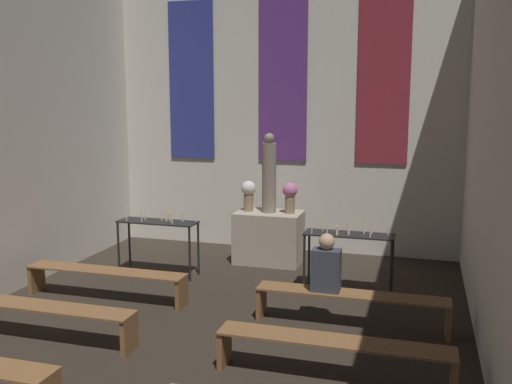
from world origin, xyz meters
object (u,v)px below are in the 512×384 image
Objects in this scene: candle_rack_right at (349,242)px; altar at (269,237)px; statue at (269,175)px; pew_back_left at (106,277)px; pew_third_left at (40,313)px; candle_rack_left at (158,229)px; pew_third_right at (333,349)px; pew_back_right at (351,301)px; flower_vase_left at (249,193)px; flower_vase_right at (290,195)px; person_seated at (326,266)px.

altar is at bearing 142.05° from candle_rack_right.
pew_back_left is at bearing -125.08° from statue.
statue is at bearing 66.14° from pew_third_left.
candle_rack_left is 1.37m from pew_back_left.
pew_third_right is (1.74, -3.94, -0.12)m from altar.
candle_rack_left is 0.54× the size of pew_back_right.
pew_third_left is 1.00× the size of pew_back_right.
statue is 4.48m from pew_third_left.
pew_third_left is at bearing 180.00° from pew_third_right.
flower_vase_left is 2.30m from candle_rack_right.
altar is at bearing 66.14° from pew_third_left.
pew_third_right and pew_back_right have the same top height.
statue is 3.27m from pew_back_left.
pew_third_left is (-0.20, -2.75, -0.43)m from candle_rack_left.
flower_vase_right is at bearing 32.09° from candle_rack_left.
candle_rack_left is at bearing 156.55° from person_seated.
statue is at bearing 0.00° from altar.
flower_vase_right is 0.41× the size of candle_rack_left.
statue is 4.48m from pew_third_right.
altar is 0.85m from flower_vase_right.
pew_third_right is at bearing 0.00° from pew_third_left.
person_seated is at bearing 102.45° from pew_third_right.
statue is 2.10m from candle_rack_right.
statue is at bearing 142.05° from candle_rack_right.
candle_rack_right is at bearing -45.79° from flower_vase_right.
candle_rack_left is 1.00× the size of candle_rack_right.
candle_rack_right is at bearing 21.33° from pew_back_left.
pew_back_left is (-1.74, -2.48, -0.12)m from altar.
candle_rack_right is at bearing -0.05° from candle_rack_left.
altar is 0.83× the size of statue.
candle_rack_left reaches higher than pew_third_right.
pew_back_left is (-1.37, -2.48, -0.88)m from flower_vase_left.
person_seated is (-0.12, -1.28, 0.00)m from candle_rack_right.
flower_vase_left is at bearing 45.75° from candle_rack_left.
pew_back_left is at bearing -125.08° from altar.
pew_third_right is (3.49, 0.00, 0.00)m from pew_third_left.
pew_third_right is at bearing -77.55° from person_seated.
pew_back_left is at bearing 180.00° from pew_back_right.
flower_vase_left is at bearing 118.22° from pew_third_right.
person_seated is at bearing 180.00° from pew_back_right.
candle_rack_right reaches higher than pew_third_right.
pew_back_left is (-3.49, 1.46, 0.00)m from pew_third_right.
flower_vase_left is at bearing 130.43° from pew_back_right.
person_seated is at bearing 0.00° from pew_back_left.
flower_vase_right is at bearing 0.00° from altar.
flower_vase_left is at bearing 125.83° from person_seated.
pew_third_left is at bearing -94.25° from candle_rack_left.
candle_rack_left is (-1.54, -1.20, -0.78)m from statue.
pew_back_left is 3.20m from person_seated.
flower_vase_left is 0.22× the size of pew_back_right.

